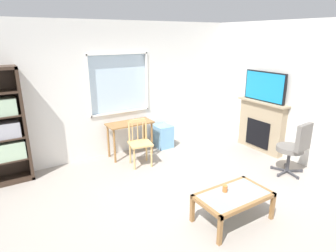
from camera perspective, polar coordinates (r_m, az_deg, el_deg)
The scene contains 11 objects.
ground at distance 4.64m, azimuth 2.02°, elevation -14.42°, with size 6.57×5.63×0.02m, color #9E9389.
wall_back_with_window at distance 6.08m, azimuth -10.38°, elevation 7.00°, with size 5.57×0.15×2.74m.
wall_right at distance 6.12m, azimuth 24.84°, elevation 5.84°, with size 0.12×4.83×2.74m, color silver.
desk_under_window at distance 6.00m, azimuth -7.60°, elevation -0.46°, with size 0.95×0.43×0.73m.
wooden_chair at distance 5.59m, azimuth -5.65°, elevation -3.27°, with size 0.49×0.47×0.90m.
plastic_drawer_unit at distance 6.52m, azimuth -1.02°, elevation -2.02°, with size 0.35×0.40×0.51m, color #72ADDB.
fireplace at distance 6.59m, azimuth 18.08°, elevation 0.06°, with size 0.26×1.21×1.11m.
tv at distance 6.38m, azimuth 18.71°, elevation 7.45°, with size 0.06×1.01×0.63m.
office_chair at distance 5.62m, azimuth 23.99°, elevation -3.69°, with size 0.57×0.58×1.00m.
coffee_table at distance 4.09m, azimuth 12.91°, elevation -13.79°, with size 1.02×0.60×0.41m.
sippy_cup at distance 4.08m, azimuth 11.30°, elevation -12.14°, with size 0.07×0.07×0.09m, color orange.
Camera 1 is at (-2.24, -3.23, 2.46)m, focal length 30.56 mm.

